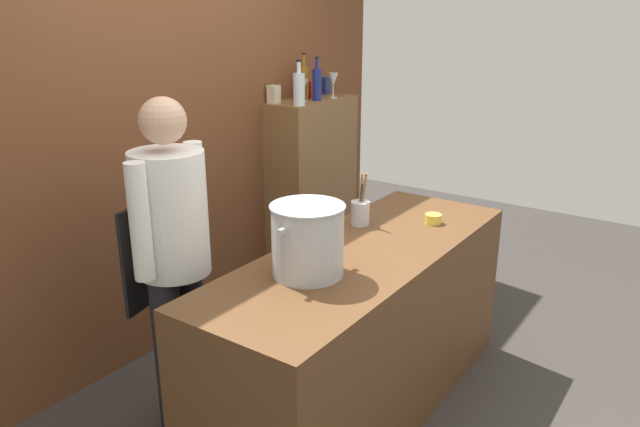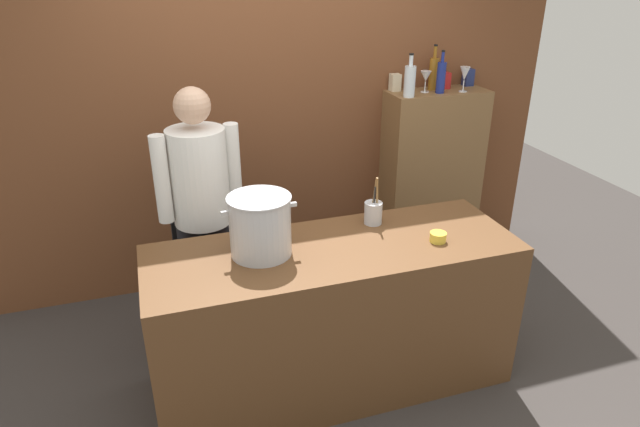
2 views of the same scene
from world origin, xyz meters
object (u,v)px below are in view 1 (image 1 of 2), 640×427
at_px(wine_bottle_cobalt, 317,84).
at_px(spice_tin_cream, 274,94).
at_px(chef, 172,247).
at_px(spice_tin_red, 310,89).
at_px(wine_glass_tall, 333,80).
at_px(wine_bottle_clear, 299,88).
at_px(wine_bottle_amber, 304,82).
at_px(stockpot_large, 308,240).
at_px(spice_tin_navy, 325,86).
at_px(utensil_crock, 360,212).
at_px(butter_jar, 433,219).
at_px(wine_glass_short, 303,85).

relative_size(wine_bottle_cobalt, spice_tin_cream, 2.47).
xyz_separation_m(chef, spice_tin_cream, (1.54, 0.63, 0.49)).
height_order(chef, wine_bottle_cobalt, wine_bottle_cobalt).
bearing_deg(spice_tin_red, wine_glass_tall, -60.47).
bearing_deg(wine_bottle_clear, spice_tin_red, 25.70).
bearing_deg(wine_bottle_amber, stockpot_large, -143.29).
bearing_deg(spice_tin_navy, utensil_crock, -138.66).
height_order(wine_bottle_clear, spice_tin_cream, wine_bottle_clear).
height_order(wine_bottle_clear, wine_bottle_amber, wine_bottle_amber).
height_order(butter_jar, wine_glass_tall, wine_glass_tall).
distance_m(spice_tin_red, spice_tin_cream, 0.38).
xyz_separation_m(butter_jar, wine_glass_tall, (0.83, 1.22, 0.60)).
relative_size(stockpot_large, wine_bottle_clear, 1.29).
xyz_separation_m(chef, wine_bottle_amber, (1.82, 0.57, 0.56)).
height_order(wine_bottle_amber, spice_tin_navy, wine_bottle_amber).
xyz_separation_m(stockpot_large, wine_glass_tall, (1.77, 1.05, 0.46)).
height_order(chef, spice_tin_cream, chef).
bearing_deg(wine_bottle_cobalt, wine_bottle_amber, 89.10).
distance_m(wine_bottle_amber, spice_tin_cream, 0.30).
distance_m(stockpot_large, wine_bottle_amber, 2.04).
bearing_deg(wine_bottle_clear, stockpot_large, -142.06).
distance_m(butter_jar, wine_bottle_clear, 1.39).
distance_m(wine_bottle_cobalt, spice_tin_red, 0.18).
bearing_deg(spice_tin_red, spice_tin_cream, 175.02).
xyz_separation_m(stockpot_large, wine_bottle_amber, (1.59, 1.19, 0.46)).
xyz_separation_m(utensil_crock, wine_bottle_amber, (0.90, 1.04, 0.55)).
xyz_separation_m(stockpot_large, wine_glass_short, (1.50, 1.13, 0.45)).
height_order(wine_bottle_amber, wine_glass_short, wine_bottle_amber).
bearing_deg(spice_tin_cream, wine_bottle_clear, -86.73).
bearing_deg(stockpot_large, spice_tin_red, 35.55).
distance_m(chef, spice_tin_cream, 1.73).
height_order(chef, wine_bottle_amber, wine_bottle_amber).
bearing_deg(wine_glass_tall, wine_glass_short, 165.25).
bearing_deg(wine_glass_tall, spice_tin_red, 119.53).
height_order(utensil_crock, wine_glass_short, wine_glass_short).
bearing_deg(spice_tin_navy, wine_bottle_cobalt, -154.05).
bearing_deg(butter_jar, spice_tin_red, 61.44).
bearing_deg(chef, spice_tin_cream, -171.93).
relative_size(stockpot_large, butter_jar, 4.28).
distance_m(wine_bottle_clear, spice_tin_cream, 0.22).
bearing_deg(stockpot_large, wine_glass_short, 36.96).
xyz_separation_m(wine_bottle_amber, wine_glass_tall, (0.18, -0.13, 0.00)).
height_order(wine_bottle_cobalt, wine_glass_tall, wine_bottle_cobalt).
height_order(wine_bottle_cobalt, wine_bottle_amber, wine_bottle_amber).
bearing_deg(spice_tin_cream, wine_glass_tall, -21.68).
bearing_deg(spice_tin_red, butter_jar, -118.56).
distance_m(stockpot_large, butter_jar, 0.96).
distance_m(wine_bottle_clear, wine_glass_short, 0.20).
bearing_deg(chef, wine_glass_tall, 178.34).
bearing_deg(wine_bottle_cobalt, butter_jar, -117.73).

